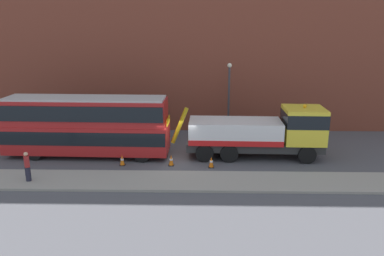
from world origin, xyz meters
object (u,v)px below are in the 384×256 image
object	(u,v)px
traffic_cone_near_truck	(211,162)
traffic_cone_near_bus	(122,160)
traffic_cone_midway	(171,160)
street_lamp	(229,93)
double_decker_bus	(87,124)
pedestrian_onlooker	(27,167)
recovery_tow_truck	(262,132)

from	to	relation	value
traffic_cone_near_truck	traffic_cone_near_bus	bearing A→B (deg)	177.43
traffic_cone_midway	street_lamp	xyz separation A→B (m)	(4.07, 6.78, 3.13)
traffic_cone_near_truck	traffic_cone_midway	bearing A→B (deg)	173.55
double_decker_bus	pedestrian_onlooker	distance (m)	5.32
traffic_cone_near_truck	street_lamp	distance (m)	7.88
traffic_cone_midway	double_decker_bus	bearing A→B (deg)	163.00
traffic_cone_near_bus	street_lamp	bearing A→B (deg)	43.40
traffic_cone_near_bus	traffic_cone_midway	world-z (taller)	same
street_lamp	pedestrian_onlooker	bearing A→B (deg)	-140.72
traffic_cone_near_truck	double_decker_bus	bearing A→B (deg)	166.13
traffic_cone_midway	traffic_cone_near_bus	bearing A→B (deg)	-179.40
traffic_cone_near_bus	traffic_cone_near_truck	distance (m)	5.68
traffic_cone_midway	recovery_tow_truck	bearing A→B (deg)	16.50
traffic_cone_near_bus	recovery_tow_truck	bearing A→B (deg)	11.19
traffic_cone_near_bus	street_lamp	distance (m)	10.39
street_lamp	traffic_cone_near_truck	bearing A→B (deg)	-102.21
street_lamp	double_decker_bus	bearing A→B (deg)	-153.13
traffic_cone_midway	traffic_cone_near_truck	world-z (taller)	same
recovery_tow_truck	pedestrian_onlooker	distance (m)	14.61
street_lamp	traffic_cone_midway	bearing A→B (deg)	-121.01
recovery_tow_truck	street_lamp	distance (m)	5.62
pedestrian_onlooker	traffic_cone_near_bus	world-z (taller)	pedestrian_onlooker
double_decker_bus	traffic_cone_near_truck	distance (m)	8.80
double_decker_bus	pedestrian_onlooker	xyz separation A→B (m)	(-2.05, -4.75, -1.25)
recovery_tow_truck	traffic_cone_near_truck	size ratio (longest dim) A/B	14.13
pedestrian_onlooker	street_lamp	distance (m)	15.61
pedestrian_onlooker	street_lamp	bearing A→B (deg)	9.13
double_decker_bus	traffic_cone_midway	size ratio (longest dim) A/B	15.41
pedestrian_onlooker	traffic_cone_near_truck	size ratio (longest dim) A/B	2.38
traffic_cone_near_bus	street_lamp	xyz separation A→B (m)	(7.20, 6.81, 3.13)
double_decker_bus	traffic_cone_midway	world-z (taller)	double_decker_bus
recovery_tow_truck	pedestrian_onlooker	size ratio (longest dim) A/B	5.95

